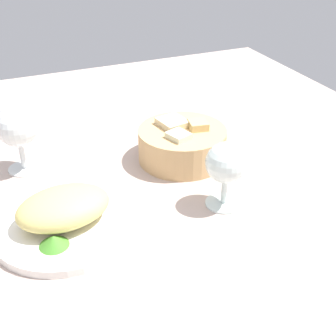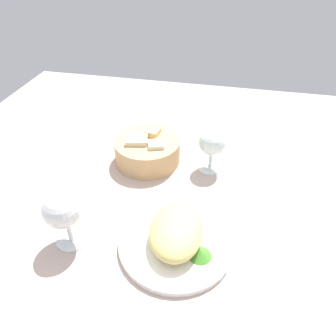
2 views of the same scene
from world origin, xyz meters
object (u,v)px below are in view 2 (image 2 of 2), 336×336
object	(u,v)px
plate	(176,242)
wine_glass_near	(212,144)
bread_basket	(147,150)
wine_glass_far	(63,210)

from	to	relation	value
plate	wine_glass_near	distance (cm)	27.91
bread_basket	plate	bearing A→B (deg)	-153.91
bread_basket	wine_glass_far	bearing A→B (deg)	164.39
bread_basket	wine_glass_near	world-z (taller)	wine_glass_near
wine_glass_far	bread_basket	bearing A→B (deg)	-15.61
wine_glass_near	wine_glass_far	world-z (taller)	wine_glass_far
wine_glass_near	bread_basket	bearing A→B (deg)	90.34
plate	wine_glass_near	xyz separation A→B (cm)	(26.66, -4.23, 7.08)
bread_basket	wine_glass_near	size ratio (longest dim) A/B	1.48
wine_glass_far	wine_glass_near	bearing A→B (deg)	-40.38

